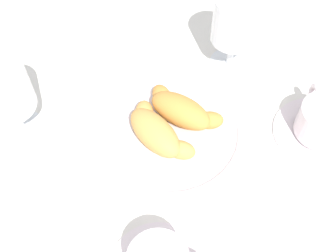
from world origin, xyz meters
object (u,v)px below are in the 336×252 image
(croissant_small, at_px, (182,110))
(coffee_cup_far, at_px, (321,124))
(juice_glass_left, at_px, (236,23))
(croissant_large, at_px, (157,132))
(juice_glass_right, at_px, (4,90))
(sugar_packet, at_px, (144,19))
(pastry_plate, at_px, (168,133))

(croissant_small, height_order, coffee_cup_far, croissant_small)
(croissant_small, distance_m, juice_glass_left, 0.17)
(croissant_large, height_order, coffee_cup_far, croissant_large)
(coffee_cup_far, bearing_deg, croissant_small, -129.85)
(juice_glass_left, distance_m, juice_glass_right, 0.37)
(croissant_small, relative_size, juice_glass_right, 0.91)
(croissant_large, distance_m, sugar_packet, 0.28)
(croissant_large, relative_size, juice_glass_right, 0.98)
(croissant_large, relative_size, sugar_packet, 2.74)
(pastry_plate, xyz_separation_m, sugar_packet, (-0.24, 0.12, -0.01))
(croissant_large, bearing_deg, juice_glass_left, 108.68)
(croissant_large, distance_m, coffee_cup_far, 0.25)
(croissant_large, bearing_deg, coffee_cup_far, 60.03)
(pastry_plate, height_order, juice_glass_left, juice_glass_left)
(pastry_plate, relative_size, coffee_cup_far, 1.67)
(juice_glass_left, height_order, sugar_packet, juice_glass_left)
(pastry_plate, relative_size, juice_glass_right, 1.62)
(croissant_small, bearing_deg, coffee_cup_far, 50.15)
(croissant_large, bearing_deg, juice_glass_right, -134.77)
(croissant_small, bearing_deg, croissant_large, -78.49)
(pastry_plate, distance_m, croissant_large, 0.04)
(sugar_packet, bearing_deg, croissant_small, -39.69)
(croissant_large, height_order, juice_glass_left, juice_glass_left)
(pastry_plate, height_order, sugar_packet, pastry_plate)
(croissant_small, bearing_deg, juice_glass_right, -124.27)
(croissant_small, distance_m, sugar_packet, 0.25)
(croissant_large, distance_m, juice_glass_left, 0.22)
(coffee_cup_far, distance_m, sugar_packet, 0.38)
(juice_glass_right, height_order, sugar_packet, juice_glass_right)
(croissant_small, bearing_deg, pastry_plate, -78.40)
(pastry_plate, xyz_separation_m, croissant_small, (-0.01, 0.03, 0.03))
(coffee_cup_far, xyz_separation_m, juice_glass_left, (-0.19, -0.01, 0.07))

